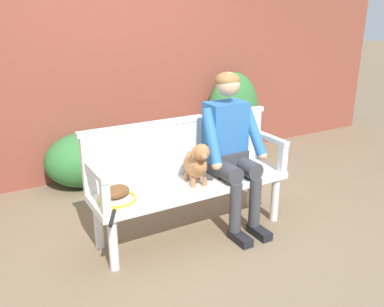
# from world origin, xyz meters

# --- Properties ---
(ground_plane) EXTENTS (40.00, 40.00, 0.00)m
(ground_plane) POSITION_xyz_m (0.00, 0.00, 0.00)
(ground_plane) COLOR #7A664C
(brick_garden_fence) EXTENTS (8.00, 0.30, 2.06)m
(brick_garden_fence) POSITION_xyz_m (0.00, 1.82, 1.03)
(brick_garden_fence) COLOR brown
(brick_garden_fence) RESTS_ON ground
(hedge_bush_far_left) EXTENTS (0.87, 0.68, 0.59)m
(hedge_bush_far_left) POSITION_xyz_m (-0.48, 1.47, 0.29)
(hedge_bush_far_left) COLOR #337538
(hedge_bush_far_left) RESTS_ON ground
(hedge_bush_mid_left) EXTENTS (0.74, 0.46, 1.08)m
(hedge_bush_mid_left) POSITION_xyz_m (1.46, 1.50, 0.54)
(hedge_bush_mid_left) COLOR #337538
(hedge_bush_mid_left) RESTS_ON ground
(garden_bench) EXTENTS (1.68, 0.47, 0.48)m
(garden_bench) POSITION_xyz_m (0.00, 0.00, 0.41)
(garden_bench) COLOR white
(garden_bench) RESTS_ON ground
(bench_backrest) EXTENTS (1.72, 0.06, 0.50)m
(bench_backrest) POSITION_xyz_m (0.00, 0.20, 0.73)
(bench_backrest) COLOR white
(bench_backrest) RESTS_ON garden_bench
(bench_armrest_left_end) EXTENTS (0.06, 0.47, 0.28)m
(bench_armrest_left_end) POSITION_xyz_m (-0.80, -0.08, 0.67)
(bench_armrest_left_end) COLOR white
(bench_armrest_left_end) RESTS_ON garden_bench
(bench_armrest_right_end) EXTENTS (0.06, 0.47, 0.28)m
(bench_armrest_right_end) POSITION_xyz_m (0.80, -0.08, 0.67)
(bench_armrest_right_end) COLOR white
(bench_armrest_right_end) RESTS_ON garden_bench
(person_seated) EXTENTS (0.56, 0.63, 1.35)m
(person_seated) POSITION_xyz_m (0.37, -0.01, 0.75)
(person_seated) COLOR black
(person_seated) RESTS_ON ground
(dog_on_bench) EXTENTS (0.22, 0.37, 0.37)m
(dog_on_bench) POSITION_xyz_m (0.01, -0.06, 0.66)
(dog_on_bench) COLOR #AD7042
(dog_on_bench) RESTS_ON garden_bench
(tennis_racket) EXTENTS (0.39, 0.57, 0.03)m
(tennis_racket) POSITION_xyz_m (-0.67, -0.05, 0.49)
(tennis_racket) COLOR yellow
(tennis_racket) RESTS_ON garden_bench
(baseball_glove) EXTENTS (0.27, 0.24, 0.09)m
(baseball_glove) POSITION_xyz_m (-0.64, 0.03, 0.52)
(baseball_glove) COLOR brown
(baseball_glove) RESTS_ON garden_bench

